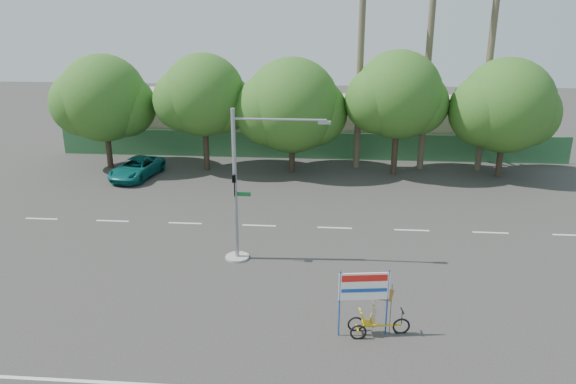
{
  "coord_description": "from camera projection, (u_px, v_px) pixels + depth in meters",
  "views": [
    {
      "loc": [
        1.75,
        -19.35,
        11.35
      ],
      "look_at": [
        -0.09,
        3.44,
        3.5
      ],
      "focal_mm": 35.0,
      "sensor_mm": 36.0,
      "label": 1
    }
  ],
  "objects": [
    {
      "name": "tree_far_right",
      "position": [
        505.0,
        108.0,
        36.54
      ],
      "size": [
        7.38,
        6.2,
        7.94
      ],
      "color": "#473828",
      "rests_on": "ground"
    },
    {
      "name": "ground",
      "position": [
        283.0,
        304.0,
        22.06
      ],
      "size": [
        120.0,
        120.0,
        0.0
      ],
      "primitive_type": "plane",
      "color": "#33302D",
      "rests_on": "ground"
    },
    {
      "name": "tree_right",
      "position": [
        397.0,
        98.0,
        36.88
      ],
      "size": [
        6.9,
        5.8,
        8.36
      ],
      "color": "#473828",
      "rests_on": "ground"
    },
    {
      "name": "palm_tall",
      "position": [
        432.0,
        14.0,
        36.44
      ],
      "size": [
        3.73,
        3.79,
        17.45
      ],
      "color": "#70604C",
      "rests_on": "ground"
    },
    {
      "name": "palm_short",
      "position": [
        361.0,
        39.0,
        37.3
      ],
      "size": [
        3.73,
        3.79,
        14.45
      ],
      "color": "#70604C",
      "rests_on": "ground"
    },
    {
      "name": "palm_mid",
      "position": [
        493.0,
        31.0,
        36.48
      ],
      "size": [
        3.73,
        3.79,
        15.45
      ],
      "color": "#70604C",
      "rests_on": "ground"
    },
    {
      "name": "fence",
      "position": [
        309.0,
        146.0,
        42.01
      ],
      "size": [
        38.0,
        0.08,
        2.0
      ],
      "primitive_type": "cube",
      "color": "#336B3D",
      "rests_on": "ground"
    },
    {
      "name": "tree_left",
      "position": [
        203.0,
        98.0,
        37.93
      ],
      "size": [
        6.66,
        5.6,
        8.07
      ],
      "color": "#473828",
      "rests_on": "ground"
    },
    {
      "name": "traffic_signal",
      "position": [
        242.0,
        199.0,
        25.04
      ],
      "size": [
        4.72,
        1.1,
        7.0
      ],
      "color": "gray",
      "rests_on": "ground"
    },
    {
      "name": "building_right",
      "position": [
        410.0,
        124.0,
        45.38
      ],
      "size": [
        14.0,
        8.0,
        3.6
      ],
      "primitive_type": "cube",
      "color": "#BDAD96",
      "rests_on": "ground"
    },
    {
      "name": "pickup_truck",
      "position": [
        137.0,
        168.0,
        37.59
      ],
      "size": [
        2.99,
        5.07,
        1.32
      ],
      "primitive_type": "imported",
      "rotation": [
        0.0,
        0.0,
        -0.18
      ],
      "color": "#0E6462",
      "rests_on": "ground"
    },
    {
      "name": "building_left",
      "position": [
        191.0,
        118.0,
        46.69
      ],
      "size": [
        12.0,
        8.0,
        4.0
      ],
      "primitive_type": "cube",
      "color": "#BDAD96",
      "rests_on": "ground"
    },
    {
      "name": "trike_billboard",
      "position": [
        370.0,
        309.0,
        19.76
      ],
      "size": [
        2.61,
        0.77,
        2.58
      ],
      "rotation": [
        0.0,
        0.0,
        0.14
      ],
      "color": "black",
      "rests_on": "ground"
    },
    {
      "name": "tree_far_left",
      "position": [
        103.0,
        101.0,
        38.56
      ],
      "size": [
        7.14,
        6.0,
        7.96
      ],
      "color": "#473828",
      "rests_on": "ground"
    },
    {
      "name": "tree_center",
      "position": [
        291.0,
        108.0,
        37.66
      ],
      "size": [
        7.62,
        6.4,
        7.85
      ],
      "color": "#473828",
      "rests_on": "ground"
    }
  ]
}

